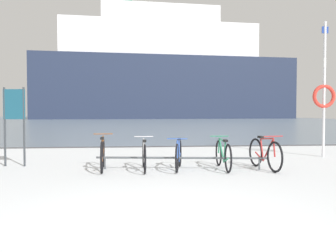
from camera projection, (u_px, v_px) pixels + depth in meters
name	position (u px, v px, depth m)	size (l,w,h in m)	color
ground	(134.00, 121.00, 57.94)	(80.00, 132.00, 0.08)	silver
bike_rack	(182.00, 158.00, 8.61)	(4.02, 0.58, 0.31)	#4C5156
bicycle_0	(103.00, 154.00, 8.54)	(0.46, 1.68, 0.84)	black
bicycle_1	(144.00, 155.00, 8.51)	(0.46, 1.64, 0.77)	black
bicycle_2	(179.00, 155.00, 8.62)	(0.49, 1.59, 0.77)	black
bicycle_3	(223.00, 154.00, 8.70)	(0.46, 1.74, 0.77)	black
bicycle_4	(265.00, 154.00, 8.67)	(0.46, 1.67, 0.82)	black
info_sign	(14.00, 113.00, 9.11)	(0.55, 0.12, 1.98)	#33383D
rescue_post	(324.00, 93.00, 11.05)	(0.72, 0.11, 4.08)	silver
ferry_ship	(163.00, 73.00, 77.97)	(54.82, 16.46, 29.10)	#232D47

